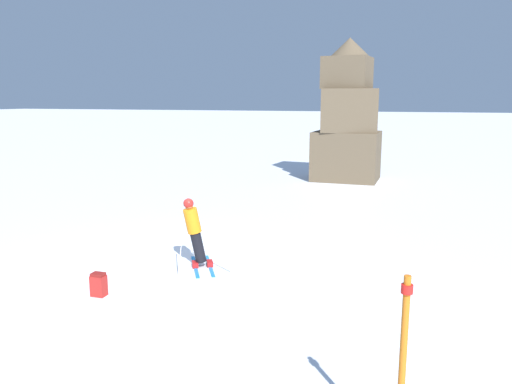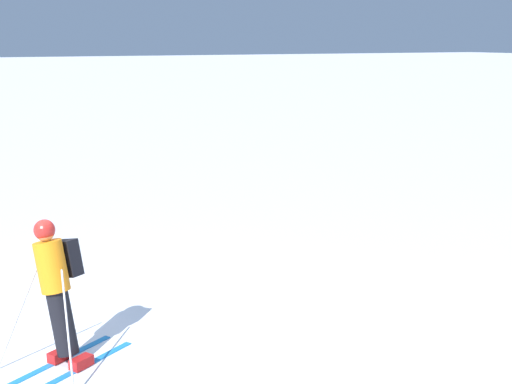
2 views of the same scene
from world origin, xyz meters
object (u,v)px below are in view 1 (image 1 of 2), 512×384
Objects in this scene: trail_marker at (403,362)px; skier at (194,229)px; rock_pillar at (348,122)px; spare_backpack at (99,285)px.

skier is at bearing 134.73° from trail_marker.
rock_pillar reaches higher than skier.
trail_marker is at bearing -76.08° from skier.
skier is 7.37m from trail_marker.
trail_marker is (6.26, -2.89, 0.96)m from spare_backpack.
rock_pillar reaches higher than trail_marker.
skier is 0.25× the size of rock_pillar.
spare_backpack is (-2.37, -16.96, -2.69)m from rock_pillar.
skier is at bearing -115.90° from spare_backpack.
rock_pillar is at bearing 54.15° from skier.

